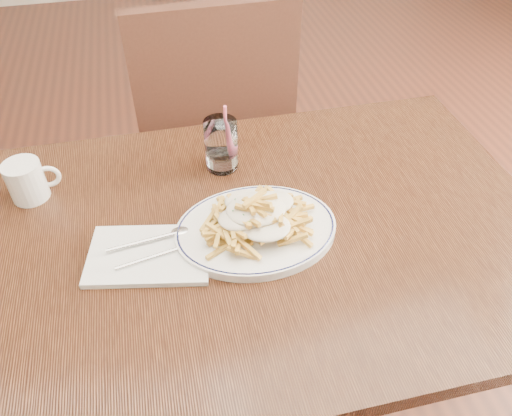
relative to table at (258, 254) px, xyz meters
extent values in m
plane|color=black|center=(0.00, 0.00, -0.67)|extent=(7.00, 7.00, 0.00)
cube|color=black|center=(0.00, 0.00, 0.06)|extent=(1.20, 0.80, 0.04)
cylinder|color=black|center=(-0.55, 0.35, -0.32)|extent=(0.05, 0.05, 0.71)
cylinder|color=black|center=(0.55, 0.35, -0.32)|extent=(0.05, 0.05, 0.71)
cube|color=black|center=(0.00, 0.76, -0.20)|extent=(0.47, 0.47, 0.04)
cube|color=black|center=(0.01, 0.55, 0.08)|extent=(0.46, 0.06, 0.51)
cylinder|color=black|center=(0.20, 0.96, -0.45)|extent=(0.04, 0.04, 0.45)
cylinder|color=black|center=(-0.20, 0.95, -0.45)|extent=(0.04, 0.04, 0.45)
cylinder|color=black|center=(0.21, 0.56, -0.45)|extent=(0.04, 0.04, 0.45)
cylinder|color=black|center=(-0.19, 0.55, -0.45)|extent=(0.04, 0.04, 0.45)
torus|color=black|center=(-0.01, -0.01, 0.09)|extent=(0.32, 0.32, 0.01)
ellipsoid|color=white|center=(-0.01, -0.01, 0.15)|extent=(0.19, 0.17, 0.03)
cube|color=silver|center=(-0.22, -0.03, 0.08)|extent=(0.25, 0.19, 0.01)
cylinder|color=white|center=(-0.03, 0.22, 0.14)|extent=(0.07, 0.07, 0.12)
cylinder|color=white|center=(-0.03, 0.22, 0.10)|extent=(0.07, 0.07, 0.04)
cylinder|color=#E35676|center=(-0.02, 0.23, 0.16)|extent=(0.01, 0.04, 0.16)
cylinder|color=white|center=(-0.46, 0.21, 0.12)|extent=(0.08, 0.08, 0.09)
torus|color=white|center=(-0.41, 0.21, 0.12)|extent=(0.05, 0.02, 0.05)
camera|label=1|loc=(-0.16, -0.69, 0.80)|focal=35.00mm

